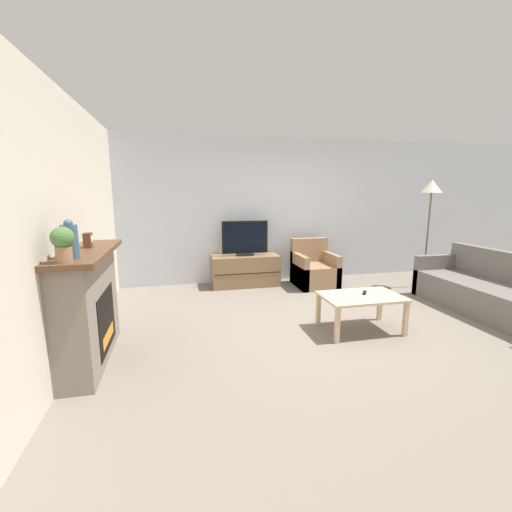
{
  "coord_description": "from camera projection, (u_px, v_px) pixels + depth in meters",
  "views": [
    {
      "loc": [
        -1.96,
        -4.03,
        1.7
      ],
      "look_at": [
        -0.95,
        0.36,
        0.85
      ],
      "focal_mm": 24.0,
      "sensor_mm": 36.0,
      "label": 1
    }
  ],
  "objects": [
    {
      "name": "ground_plane",
      "position": [
        331.0,
        320.0,
        4.61
      ],
      "size": [
        24.0,
        24.0,
        0.0
      ],
      "primitive_type": "plane",
      "color": "slate"
    },
    {
      "name": "wall_back",
      "position": [
        282.0,
        210.0,
        6.56
      ],
      "size": [
        12.0,
        0.06,
        2.7
      ],
      "color": "silver",
      "rests_on": "ground"
    },
    {
      "name": "wall_left",
      "position": [
        74.0,
        224.0,
        3.69
      ],
      "size": [
        0.06,
        12.0,
        2.7
      ],
      "color": "beige",
      "rests_on": "ground"
    },
    {
      "name": "fireplace",
      "position": [
        88.0,
        306.0,
        3.4
      ],
      "size": [
        0.44,
        1.45,
        1.14
      ],
      "color": "slate",
      "rests_on": "ground"
    },
    {
      "name": "mantel_vase_left",
      "position": [
        70.0,
        240.0,
        2.86
      ],
      "size": [
        0.13,
        0.13,
        0.33
      ],
      "color": "#385670",
      "rests_on": "fireplace"
    },
    {
      "name": "mantel_clock",
      "position": [
        88.0,
        240.0,
        3.43
      ],
      "size": [
        0.08,
        0.11,
        0.15
      ],
      "color": "brown",
      "rests_on": "fireplace"
    },
    {
      "name": "potted_plant",
      "position": [
        63.0,
        242.0,
        2.68
      ],
      "size": [
        0.17,
        0.17,
        0.29
      ],
      "color": "#936B4C",
      "rests_on": "fireplace"
    },
    {
      "name": "tv_stand",
      "position": [
        245.0,
        270.0,
        6.27
      ],
      "size": [
        1.22,
        0.52,
        0.56
      ],
      "color": "brown",
      "rests_on": "ground"
    },
    {
      "name": "tv",
      "position": [
        245.0,
        239.0,
        6.16
      ],
      "size": [
        0.84,
        0.18,
        0.63
      ],
      "color": "black",
      "rests_on": "tv_stand"
    },
    {
      "name": "armchair",
      "position": [
        314.0,
        271.0,
        6.26
      ],
      "size": [
        0.7,
        0.76,
        0.84
      ],
      "color": "#937051",
      "rests_on": "ground"
    },
    {
      "name": "coffee_table",
      "position": [
        361.0,
        300.0,
        4.19
      ],
      "size": [
        0.96,
        0.62,
        0.45
      ],
      "color": "#CCB289",
      "rests_on": "ground"
    },
    {
      "name": "remote",
      "position": [
        365.0,
        293.0,
        4.26
      ],
      "size": [
        0.12,
        0.15,
        0.02
      ],
      "rotation": [
        0.0,
        0.0,
        -0.59
      ],
      "color": "black",
      "rests_on": "coffee_table"
    },
    {
      "name": "couch",
      "position": [
        494.0,
        294.0,
        4.81
      ],
      "size": [
        0.87,
        2.18,
        0.85
      ],
      "color": "#66605B",
      "rests_on": "ground"
    },
    {
      "name": "floor_lamp",
      "position": [
        431.0,
        194.0,
        5.89
      ],
      "size": [
        0.34,
        0.34,
        1.9
      ],
      "color": "black",
      "rests_on": "ground"
    }
  ]
}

